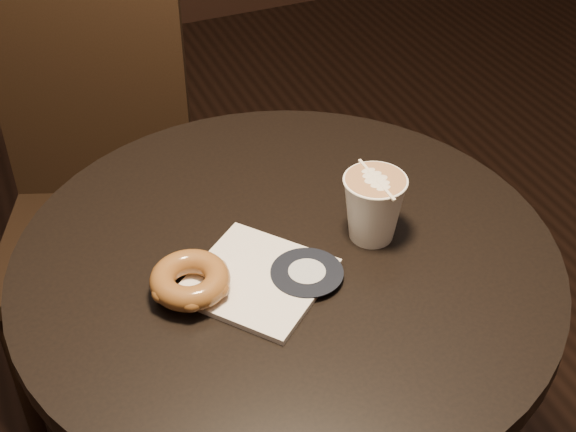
{
  "coord_description": "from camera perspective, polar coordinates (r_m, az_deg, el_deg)",
  "views": [
    {
      "loc": [
        -0.3,
        -0.7,
        1.42
      ],
      "look_at": [
        0.01,
        0.03,
        0.79
      ],
      "focal_mm": 50.0,
      "sensor_mm": 36.0,
      "label": 1
    }
  ],
  "objects": [
    {
      "name": "cafe_table",
      "position": [
        1.16,
        -0.1,
        -10.12
      ],
      "size": [
        0.7,
        0.7,
        0.75
      ],
      "color": "black",
      "rests_on": "ground"
    },
    {
      "name": "doughnut",
      "position": [
        0.96,
        -6.98,
        -4.53
      ],
      "size": [
        0.1,
        0.1,
        0.03
      ],
      "primitive_type": "torus",
      "color": "brown",
      "rests_on": "pastry_bag"
    },
    {
      "name": "pastry_bag",
      "position": [
        0.98,
        -2.2,
        -4.51
      ],
      "size": [
        0.22,
        0.22,
        0.01
      ],
      "primitive_type": "cube",
      "rotation": [
        0.0,
        0.0,
        0.68
      ],
      "color": "silver",
      "rests_on": "cafe_table"
    },
    {
      "name": "chair",
      "position": [
        1.6,
        -13.48,
        2.72
      ],
      "size": [
        0.47,
        0.47,
        0.92
      ],
      "rotation": [
        0.0,
        0.0,
        -0.37
      ],
      "color": "black",
      "rests_on": "ground"
    },
    {
      "name": "latte_cup",
      "position": [
        1.02,
        6.08,
        0.57
      ],
      "size": [
        0.08,
        0.08,
        0.09
      ],
      "primitive_type": null,
      "color": "white",
      "rests_on": "cafe_table"
    }
  ]
}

